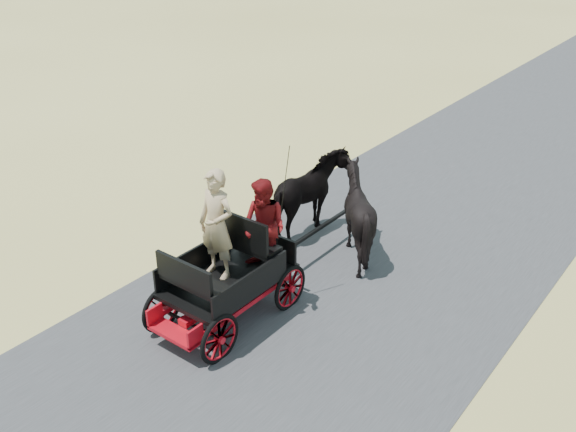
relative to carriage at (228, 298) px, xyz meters
The scene contains 7 objects.
ground 1.52m from the carriage, 50.04° to the right, with size 140.00×140.00×0.00m, color tan.
road 1.51m from the carriage, 50.04° to the right, with size 6.00×140.00×0.01m, color #38383A.
carriage is the anchor object (origin of this frame).
horse_left 3.09m from the carriage, 100.39° to the left, with size 0.91×2.01×1.70m, color black.
horse_right 3.09m from the carriage, 79.61° to the left, with size 1.37×1.54×1.70m, color black.
driver_man 1.28m from the carriage, 165.96° to the left, with size 0.66×0.43×1.80m, color tan.
passenger_woman 1.33m from the carriage, 63.43° to the left, with size 0.77×0.60×1.58m, color #660C0F.
Camera 1 is at (5.05, -5.08, 6.25)m, focal length 40.00 mm.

